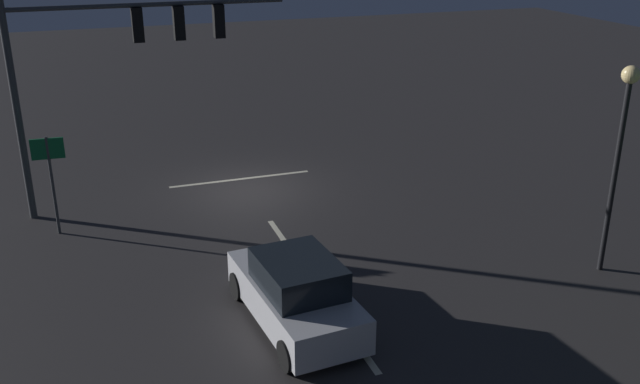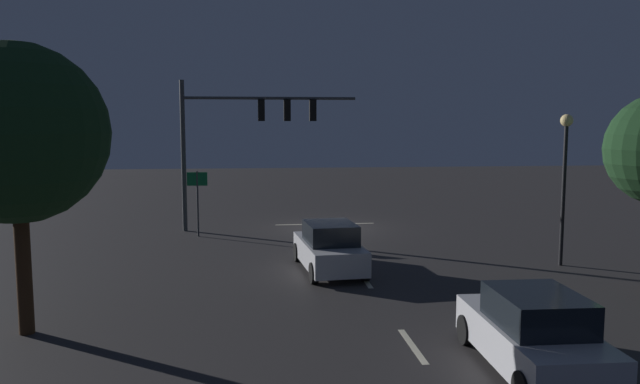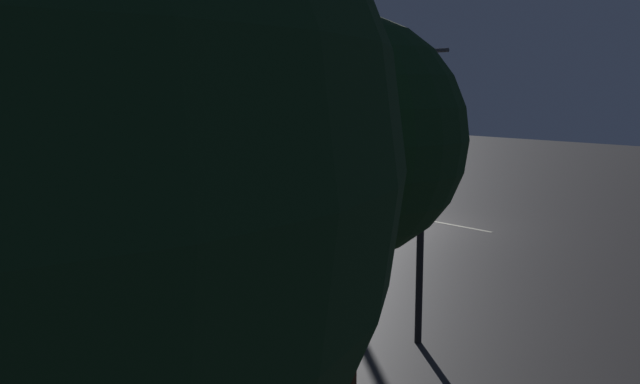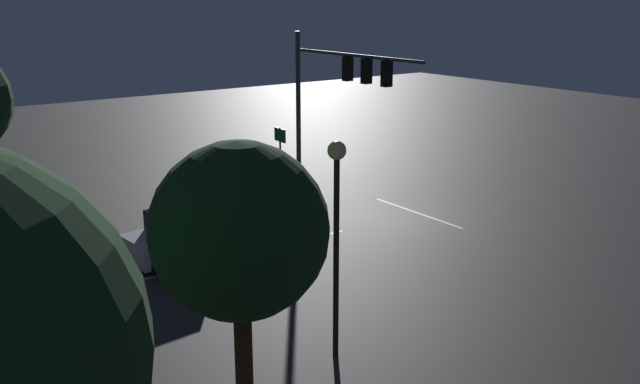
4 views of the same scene
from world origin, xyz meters
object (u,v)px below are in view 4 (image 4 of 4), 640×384
(car_approaching, at_px, (188,234))
(tree_left_near, at_px, (240,232))
(traffic_signal_assembly, at_px, (337,84))
(street_lamp_left_kerb, at_px, (336,211))
(route_sign, at_px, (280,145))

(car_approaching, relative_size, tree_left_near, 0.75)
(traffic_signal_assembly, height_order, tree_left_near, traffic_signal_assembly)
(street_lamp_left_kerb, bearing_deg, traffic_signal_assembly, -37.48)
(route_sign, bearing_deg, car_approaching, 125.85)
(tree_left_near, bearing_deg, traffic_signal_assembly, -43.50)
(car_approaching, bearing_deg, route_sign, -54.15)
(tree_left_near, bearing_deg, street_lamp_left_kerb, -68.02)
(car_approaching, bearing_deg, tree_left_near, 160.62)
(tree_left_near, bearing_deg, car_approaching, -19.38)
(car_approaching, xyz_separation_m, route_sign, (5.06, -7.01, 1.32))
(traffic_signal_assembly, bearing_deg, street_lamp_left_kerb, 142.52)
(tree_left_near, bearing_deg, route_sign, -35.22)
(car_approaching, xyz_separation_m, tree_left_near, (-9.69, 3.41, 3.47))
(route_sign, bearing_deg, tree_left_near, 144.78)
(traffic_signal_assembly, xyz_separation_m, tree_left_near, (-12.58, 11.94, -0.70))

